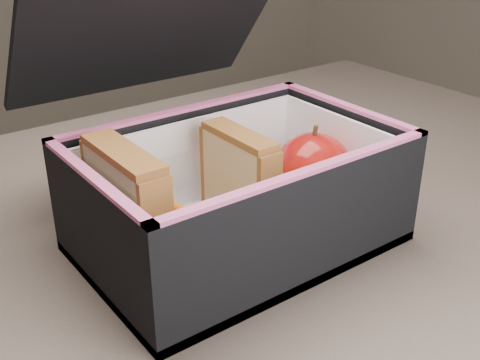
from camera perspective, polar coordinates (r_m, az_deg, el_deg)
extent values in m
cube|color=brown|center=(0.65, -1.78, -5.23)|extent=(1.20, 0.80, 0.03)
cube|color=#382D26|center=(1.39, 8.84, -5.36)|extent=(0.05, 0.05, 0.72)
cube|color=black|center=(0.67, -8.58, 13.99)|extent=(0.29, 0.12, 0.15)
cube|color=tan|center=(0.53, -11.43, -3.38)|extent=(0.01, 0.10, 0.11)
cube|color=#D66675|center=(0.53, -10.55, -3.51)|extent=(0.01, 0.10, 0.10)
cube|color=tan|center=(0.53, -9.76, -2.85)|extent=(0.01, 0.10, 0.11)
cube|color=brown|center=(0.50, -11.11, 2.48)|extent=(0.03, 0.10, 0.01)
cube|color=tan|center=(0.58, -0.69, -0.50)|extent=(0.01, 0.09, 0.09)
cube|color=#D66675|center=(0.59, -0.08, -0.62)|extent=(0.01, 0.09, 0.09)
cube|color=tan|center=(0.59, 0.51, -0.10)|extent=(0.01, 0.09, 0.09)
cube|color=brown|center=(0.57, -0.09, 4.23)|extent=(0.03, 0.09, 0.01)
cylinder|color=#EA550D|center=(0.59, -5.86, -4.56)|extent=(0.02, 0.08, 0.01)
cylinder|color=#EA550D|center=(0.56, -2.06, -5.21)|extent=(0.01, 0.08, 0.01)
cylinder|color=#EA550D|center=(0.58, -6.89, -2.86)|extent=(0.02, 0.08, 0.01)
cylinder|color=#EA550D|center=(0.57, -5.73, -5.99)|extent=(0.01, 0.08, 0.01)
cylinder|color=#EA550D|center=(0.56, -3.29, -5.34)|extent=(0.01, 0.08, 0.01)
cylinder|color=#EA550D|center=(0.54, -4.65, -5.51)|extent=(0.01, 0.08, 0.01)
cylinder|color=#EA550D|center=(0.58, -4.60, -5.53)|extent=(0.01, 0.08, 0.01)
cylinder|color=#EA550D|center=(0.59, -6.36, -3.77)|extent=(0.01, 0.08, 0.01)
cylinder|color=#EA550D|center=(0.58, -5.47, -2.95)|extent=(0.02, 0.08, 0.01)
cylinder|color=#EA550D|center=(0.60, -6.56, -4.08)|extent=(0.03, 0.08, 0.01)
cube|color=white|center=(0.65, 6.14, -2.09)|extent=(0.08, 0.09, 0.01)
ellipsoid|color=maroon|center=(0.64, 6.93, 1.16)|extent=(0.08, 0.08, 0.07)
cylinder|color=#412A17|center=(0.62, 7.13, 4.61)|extent=(0.00, 0.01, 0.01)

